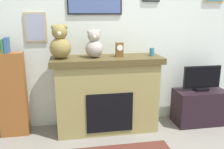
% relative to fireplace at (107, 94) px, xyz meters
% --- Properties ---
extents(back_wall, '(5.20, 0.15, 2.60)m').
position_rel_fireplace_xyz_m(back_wall, '(0.39, 0.31, 0.76)').
color(back_wall, silver).
rests_on(back_wall, ground_plane).
extents(fireplace, '(1.52, 0.55, 1.08)m').
position_rel_fireplace_xyz_m(fireplace, '(0.00, 0.00, 0.00)').
color(fireplace, olive).
rests_on(fireplace, ground_plane).
extents(bookshelf, '(0.37, 0.16, 1.36)m').
position_rel_fireplace_xyz_m(bookshelf, '(-1.29, 0.05, 0.07)').
color(bookshelf, brown).
rests_on(bookshelf, ground_plane).
extents(tv_stand, '(0.76, 0.40, 0.53)m').
position_rel_fireplace_xyz_m(tv_stand, '(1.43, -0.05, -0.28)').
color(tv_stand, black).
rests_on(tv_stand, ground_plane).
extents(television, '(0.58, 0.14, 0.38)m').
position_rel_fireplace_xyz_m(television, '(1.43, -0.05, 0.17)').
color(television, black).
rests_on(television, tv_stand).
extents(candle_jar, '(0.07, 0.07, 0.11)m').
position_rel_fireplace_xyz_m(candle_jar, '(0.64, -0.02, 0.59)').
color(candle_jar, teal).
rests_on(candle_jar, fireplace).
extents(mantel_clock, '(0.10, 0.08, 0.20)m').
position_rel_fireplace_xyz_m(mantel_clock, '(0.17, -0.02, 0.63)').
color(mantel_clock, brown).
rests_on(mantel_clock, fireplace).
extents(teddy_bear_brown, '(0.28, 0.28, 0.45)m').
position_rel_fireplace_xyz_m(teddy_bear_brown, '(-0.62, -0.02, 0.73)').
color(teddy_bear_brown, olive).
rests_on(teddy_bear_brown, fireplace).
extents(teddy_bear_cream, '(0.23, 0.23, 0.38)m').
position_rel_fireplace_xyz_m(teddy_bear_cream, '(-0.17, -0.02, 0.70)').
color(teddy_bear_cream, '#A2958B').
rests_on(teddy_bear_cream, fireplace).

